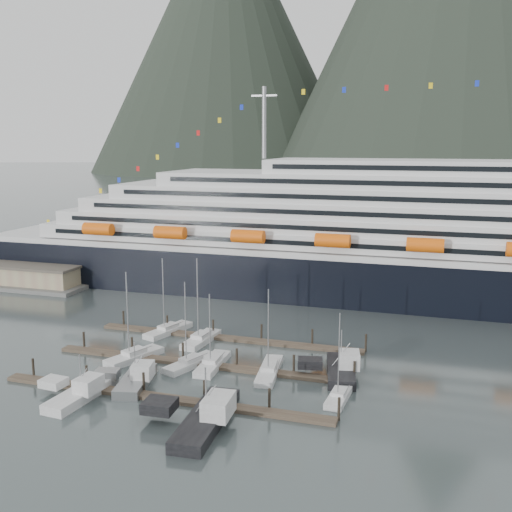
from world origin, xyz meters
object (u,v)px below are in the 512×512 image
Objects in this scene: sailboat_e at (168,331)px; trawler_b at (135,379)px; trawler_c at (205,417)px; sailboat_b at (191,363)px; sailboat_f at (201,340)px; trawler_a at (81,392)px; trawler_e at (340,369)px; cruise_ship at (442,246)px; sailboat_h at (339,397)px; sailboat_c at (213,364)px; warehouse at (10,272)px; sailboat_d at (269,371)px; sailboat_a at (134,357)px.

sailboat_e is 23.72m from trawler_b.
trawler_c is (19.93, -31.19, 0.57)m from sailboat_e.
sailboat_b is 11.06m from sailboat_f.
trawler_e reaches higher than trawler_a.
trawler_c is (12.25, -28.13, 0.55)m from sailboat_f.
cruise_ship is 60.16m from sailboat_h.
sailboat_h is at bearing -102.32° from sailboat_e.
trawler_e is (22.55, 3.29, 0.54)m from sailboat_b.
cruise_ship reaches higher than trawler_c.
sailboat_b is 0.86× the size of trawler_c.
trawler_a is (-6.70, -25.98, 0.42)m from sailboat_f.
sailboat_b is at bearing 80.94° from sailboat_h.
sailboat_c is 19.11m from trawler_c.
warehouse is 87.62m from sailboat_d.
sailboat_c is 21.43m from sailboat_h.
sailboat_a is 25.82m from trawler_c.
sailboat_b is 24.49m from sailboat_h.
cruise_ship is 74.73m from trawler_b.
sailboat_d reaches higher than trawler_b.
sailboat_f reaches higher than trawler_a.
sailboat_a is 1.22× the size of sailboat_c.
sailboat_c reaches higher than warehouse.
trawler_b reaches higher than warehouse.
trawler_b is at bearing 56.10° from trawler_c.
sailboat_b is at bearing 98.41° from sailboat_c.
sailboat_a is 22.14m from sailboat_d.
sailboat_c reaches higher than trawler_b.
sailboat_d is (12.42, 0.68, -0.00)m from sailboat_b.
warehouse is 69.59m from sailboat_f.
cruise_ship is 70.66m from sailboat_a.
sailboat_a reaches higher than sailboat_e.
sailboat_b is (66.08, -39.58, -1.82)m from warehouse.
warehouse is 100.57m from sailboat_h.
trawler_b is at bearing -149.12° from sailboat_e.
sailboat_f is (7.68, -3.06, 0.02)m from sailboat_e.
sailboat_h is (11.50, -5.94, -0.01)m from sailboat_d.
sailboat_b reaches higher than sailboat_c.
sailboat_h is 28.83m from trawler_b.
sailboat_f is at bearing -24.53° from warehouse.
trawler_e reaches higher than trawler_b.
sailboat_h is 34.88m from trawler_a.
sailboat_e is (-46.41, -38.77, -11.61)m from cruise_ship.
trawler_c is (9.46, -17.43, 0.58)m from sailboat_b.
warehouse is 94.65m from trawler_c.
sailboat_f is at bearing 62.01° from trawler_e.
sailboat_a reaches higher than sailboat_d.
sailboat_f is at bearing -9.94° from trawler_a.
sailboat_d is at bearing -12.98° from trawler_c.
cruise_ship is at bearing -33.50° from sailboat_e.
trawler_e is at bearing -78.05° from trawler_b.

